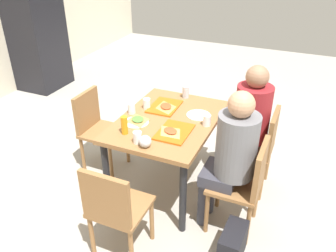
% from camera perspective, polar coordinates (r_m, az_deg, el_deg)
% --- Properties ---
extents(ground_plane, '(10.00, 10.00, 0.02)m').
position_cam_1_polar(ground_plane, '(3.58, 0.00, -9.43)').
color(ground_plane, '#9E998E').
extents(main_table, '(1.17, 0.84, 0.74)m').
position_cam_1_polar(main_table, '(3.21, 0.00, -0.33)').
color(main_table, olive).
rests_on(main_table, ground_plane).
extents(chair_near_left, '(0.40, 0.40, 0.84)m').
position_cam_1_polar(chair_near_left, '(2.87, 12.62, -8.84)').
color(chair_near_left, olive).
rests_on(chair_near_left, ground_plane).
extents(chair_near_right, '(0.40, 0.40, 0.84)m').
position_cam_1_polar(chair_near_right, '(3.35, 14.79, -3.03)').
color(chair_near_right, olive).
rests_on(chair_near_right, ground_plane).
extents(chair_far_side, '(0.40, 0.40, 0.84)m').
position_cam_1_polar(chair_far_side, '(3.64, -11.69, 0.14)').
color(chair_far_side, olive).
rests_on(chair_far_side, ground_plane).
extents(chair_left_end, '(0.40, 0.40, 0.84)m').
position_cam_1_polar(chair_left_end, '(2.61, -8.78, -13.03)').
color(chair_left_end, olive).
rests_on(chair_left_end, ground_plane).
extents(person_in_red, '(0.32, 0.42, 1.25)m').
position_cam_1_polar(person_in_red, '(2.75, 10.33, -4.17)').
color(person_in_red, '#383842').
rests_on(person_in_red, ground_plane).
extents(person_in_brown_jacket, '(0.32, 0.42, 1.25)m').
position_cam_1_polar(person_in_brown_jacket, '(3.25, 12.93, 1.14)').
color(person_in_brown_jacket, '#383842').
rests_on(person_in_brown_jacket, ground_plane).
extents(tray_red_near, '(0.36, 0.27, 0.02)m').
position_cam_1_polar(tray_red_near, '(2.95, 1.03, -0.98)').
color(tray_red_near, '#D85914').
rests_on(tray_red_near, main_table).
extents(tray_red_far, '(0.37, 0.27, 0.02)m').
position_cam_1_polar(tray_red_far, '(3.37, -0.57, 3.21)').
color(tray_red_far, '#D85914').
rests_on(tray_red_far, main_table).
extents(paper_plate_center, '(0.22, 0.22, 0.01)m').
position_cam_1_polar(paper_plate_center, '(3.12, -5.20, 0.63)').
color(paper_plate_center, white).
rests_on(paper_plate_center, main_table).
extents(paper_plate_near_edge, '(0.22, 0.22, 0.01)m').
position_cam_1_polar(paper_plate_near_edge, '(3.23, 5.01, 1.79)').
color(paper_plate_near_edge, white).
rests_on(paper_plate_near_edge, main_table).
extents(pizza_slice_a, '(0.22, 0.24, 0.02)m').
position_cam_1_polar(pizza_slice_a, '(2.92, 0.39, -0.87)').
color(pizza_slice_a, tan).
rests_on(pizza_slice_a, tray_red_near).
extents(pizza_slice_b, '(0.26, 0.24, 0.02)m').
position_cam_1_polar(pizza_slice_b, '(3.33, -0.34, 3.20)').
color(pizza_slice_b, '#C68C47').
rests_on(pizza_slice_b, tray_red_far).
extents(pizza_slice_c, '(0.25, 0.24, 0.02)m').
position_cam_1_polar(pizza_slice_c, '(3.13, -4.98, 1.04)').
color(pizza_slice_c, '#C68C47').
rests_on(pizza_slice_c, paper_plate_center).
extents(plastic_cup_a, '(0.07, 0.07, 0.10)m').
position_cam_1_polar(plastic_cup_a, '(3.26, -5.98, 2.90)').
color(plastic_cup_a, white).
rests_on(plastic_cup_a, main_table).
extents(plastic_cup_b, '(0.07, 0.07, 0.10)m').
position_cam_1_polar(plastic_cup_b, '(3.06, 6.38, 0.94)').
color(plastic_cup_b, white).
rests_on(plastic_cup_b, main_table).
extents(plastic_cup_c, '(0.07, 0.07, 0.10)m').
position_cam_1_polar(plastic_cup_c, '(2.80, -5.03, -1.87)').
color(plastic_cup_c, white).
rests_on(plastic_cup_c, main_table).
extents(plastic_cup_d, '(0.07, 0.07, 0.10)m').
position_cam_1_polar(plastic_cup_d, '(3.34, -3.50, 3.69)').
color(plastic_cup_d, white).
rests_on(plastic_cup_d, main_table).
extents(soda_can, '(0.07, 0.07, 0.12)m').
position_cam_1_polar(soda_can, '(3.56, 2.91, 5.58)').
color(soda_can, '#B7BCC6').
rests_on(soda_can, main_table).
extents(condiment_bottle, '(0.06, 0.06, 0.16)m').
position_cam_1_polar(condiment_bottle, '(2.92, -7.16, 0.15)').
color(condiment_bottle, orange).
rests_on(condiment_bottle, main_table).
extents(foil_bundle, '(0.10, 0.10, 0.10)m').
position_cam_1_polar(foil_bundle, '(2.74, -3.76, -2.53)').
color(foil_bundle, silver).
rests_on(foil_bundle, main_table).
extents(handbag, '(0.33, 0.17, 0.28)m').
position_cam_1_polar(handbag, '(2.85, 10.53, -18.57)').
color(handbag, black).
rests_on(handbag, ground_plane).
extents(drink_fridge, '(0.70, 0.60, 1.90)m').
position_cam_1_polar(drink_fridge, '(5.83, -20.83, 14.90)').
color(drink_fridge, black).
rests_on(drink_fridge, ground_plane).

